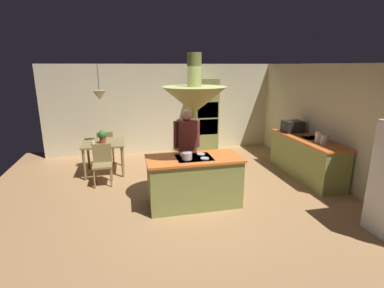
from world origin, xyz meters
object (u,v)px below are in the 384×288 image
(kitchen_island, at_px, (194,181))
(dining_table, at_px, (104,146))
(chair_facing_island, at_px, (102,162))
(person_at_island, at_px, (187,145))
(chair_by_back_wall, at_px, (106,145))
(potted_plant_on_table, at_px, (102,136))
(canister_flour, at_px, (324,140))
(cooking_pot_on_cooktop, at_px, (187,156))
(canister_sugar, at_px, (318,137))
(microwave_on_counter, at_px, (293,126))
(cup_on_table, at_px, (93,143))
(oven_tower, at_px, (205,116))

(kitchen_island, bearing_deg, dining_table, 128.99)
(chair_facing_island, bearing_deg, kitchen_island, -39.70)
(person_at_island, height_order, chair_facing_island, person_at_island)
(chair_facing_island, bearing_deg, dining_table, 90.00)
(chair_by_back_wall, xyz_separation_m, potted_plant_on_table, (-0.00, -0.77, 0.42))
(kitchen_island, relative_size, canister_flour, 8.42)
(canister_flour, bearing_deg, potted_plant_on_table, 158.88)
(potted_plant_on_table, height_order, cooking_pot_on_cooktop, potted_plant_on_table)
(canister_sugar, bearing_deg, microwave_on_counter, 90.00)
(kitchen_island, bearing_deg, cooking_pot_on_cooktop, -140.91)
(dining_table, height_order, cup_on_table, cup_on_table)
(oven_tower, bearing_deg, cooking_pot_on_cooktop, -110.48)
(chair_by_back_wall, xyz_separation_m, canister_flour, (4.54, -2.53, 0.51))
(potted_plant_on_table, bearing_deg, chair_facing_island, -89.58)
(person_at_island, distance_m, cooking_pot_on_cooktop, 0.82)
(oven_tower, relative_size, chair_facing_island, 2.47)
(dining_table, xyz_separation_m, canister_sugar, (4.54, -1.66, 0.37))
(dining_table, distance_m, chair_facing_island, 0.71)
(kitchen_island, bearing_deg, cup_on_table, 135.65)
(potted_plant_on_table, bearing_deg, cooking_pot_on_cooktop, -54.26)
(canister_sugar, distance_m, microwave_on_counter, 1.01)
(kitchen_island, relative_size, chair_by_back_wall, 1.97)
(canister_flour, bearing_deg, cup_on_table, 161.33)
(canister_flour, height_order, microwave_on_counter, microwave_on_counter)
(oven_tower, relative_size, microwave_on_counter, 4.67)
(cup_on_table, xyz_separation_m, microwave_on_counter, (4.75, -0.42, 0.25))
(cup_on_table, bearing_deg, canister_sugar, -16.70)
(kitchen_island, relative_size, person_at_island, 1.01)
(kitchen_island, bearing_deg, person_at_island, 89.24)
(dining_table, bearing_deg, person_at_island, -39.90)
(potted_plant_on_table, xyz_separation_m, microwave_on_counter, (4.54, -0.57, 0.13))
(dining_table, relative_size, chair_by_back_wall, 1.10)
(canister_sugar, bearing_deg, chair_facing_island, 167.94)
(dining_table, relative_size, potted_plant_on_table, 3.18)
(chair_facing_island, bearing_deg, canister_sugar, -12.06)
(potted_plant_on_table, bearing_deg, canister_sugar, -19.12)
(chair_by_back_wall, xyz_separation_m, cooking_pot_on_cooktop, (1.54, -2.92, 0.49))
(chair_by_back_wall, relative_size, cooking_pot_on_cooktop, 4.83)
(microwave_on_counter, bearing_deg, oven_tower, 134.08)
(person_at_island, xyz_separation_m, microwave_on_counter, (2.83, 0.78, 0.08))
(microwave_on_counter, bearing_deg, potted_plant_on_table, 172.85)
(chair_facing_island, height_order, microwave_on_counter, microwave_on_counter)
(canister_sugar, relative_size, microwave_on_counter, 0.48)
(oven_tower, height_order, potted_plant_on_table, oven_tower)
(dining_table, distance_m, person_at_island, 2.25)
(potted_plant_on_table, distance_m, cooking_pot_on_cooktop, 2.65)
(canister_flour, relative_size, cooking_pot_on_cooktop, 1.13)
(kitchen_island, height_order, microwave_on_counter, microwave_on_counter)
(cup_on_table, xyz_separation_m, canister_flour, (4.75, -1.61, 0.21))
(person_at_island, height_order, chair_by_back_wall, person_at_island)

